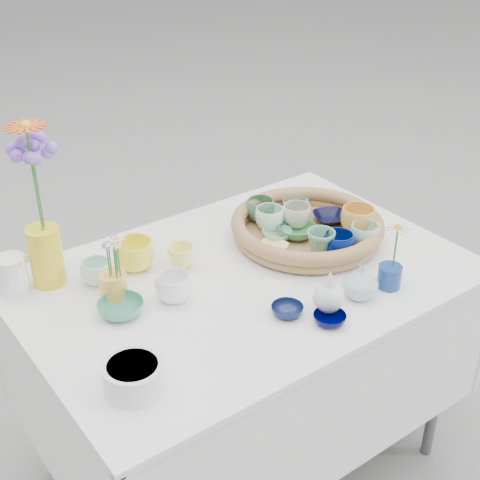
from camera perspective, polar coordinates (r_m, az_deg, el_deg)
ground at (r=2.42m, az=0.30°, el=-18.41°), size 80.00×80.00×0.00m
display_table at (r=2.42m, az=0.30°, el=-18.41°), size 1.26×0.86×0.77m
wicker_tray at (r=2.08m, az=5.73°, el=1.01°), size 0.47×0.47×0.08m
tray_ceramic_0 at (r=2.14m, az=3.22°, el=1.84°), size 0.16×0.16×0.03m
tray_ceramic_1 at (r=2.17m, az=7.74°, el=1.90°), size 0.14×0.14×0.03m
tray_ceramic_2 at (r=2.10m, az=10.01°, el=1.67°), size 0.12×0.12×0.08m
tray_ceramic_3 at (r=2.07m, az=4.89°, el=0.76°), size 0.15×0.15×0.04m
tray_ceramic_4 at (r=1.97m, az=6.89°, el=-0.26°), size 0.11×0.11×0.08m
tray_ceramic_5 at (r=2.05m, az=3.16°, el=0.46°), size 0.12×0.12×0.03m
tray_ceramic_6 at (r=2.10m, az=2.53°, el=1.85°), size 0.10×0.10×0.07m
tray_ceramic_7 at (r=2.11m, az=4.84°, el=2.06°), size 0.12×0.12×0.07m
tray_ceramic_8 at (r=2.24m, az=4.75°, el=3.08°), size 0.10×0.10×0.03m
tray_ceramic_9 at (r=1.98m, az=8.41°, el=-0.38°), size 0.12×0.12×0.07m
tray_ceramic_10 at (r=1.99m, az=2.78°, el=-0.70°), size 0.12×0.12×0.02m
tray_ceramic_11 at (r=2.03m, az=10.56°, el=0.38°), size 0.10×0.10×0.07m
tray_ceramic_12 at (r=2.15m, az=1.75°, el=2.57°), size 0.10×0.10×0.07m
loose_ceramic_0 at (r=1.94m, az=-8.98°, el=-1.28°), size 0.13×0.13×0.09m
loose_ceramic_1 at (r=1.93m, az=-5.07°, el=-1.45°), size 0.10×0.10×0.07m
loose_ceramic_2 at (r=1.77m, az=-10.14°, el=-5.77°), size 0.16×0.16×0.04m
loose_ceramic_3 at (r=1.80m, az=-5.70°, el=-4.09°), size 0.12×0.12×0.08m
loose_ceramic_4 at (r=1.75m, az=4.05°, el=-6.01°), size 0.09×0.09×0.03m
loose_ceramic_5 at (r=1.90m, az=-12.16°, el=-2.73°), size 0.11×0.11×0.07m
loose_ceramic_6 at (r=1.73m, az=7.65°, el=-6.69°), size 0.11×0.11×0.03m
fluted_bowl at (r=1.53m, az=-9.08°, el=-11.48°), size 0.18×0.18×0.07m
bud_vase_paleblue at (r=1.75m, az=7.60°, el=-4.28°), size 0.08×0.08×0.13m
bud_vase_seafoam at (r=1.82m, az=10.26°, el=-3.48°), size 0.13×0.13×0.10m
bud_vase_cobalt at (r=1.89m, az=12.64°, el=-3.06°), size 0.08×0.08×0.07m
single_daisy at (r=1.85m, az=13.13°, el=-0.58°), size 0.09×0.09×0.14m
tall_vase_yellow at (r=1.91m, az=-16.21°, el=-1.32°), size 0.10×0.10×0.17m
gerbera at (r=1.80m, az=-17.11°, el=4.89°), size 0.14×0.14×0.31m
hydrangea at (r=1.83m, az=-16.87°, el=4.08°), size 0.09×0.09×0.30m
white_pitcher at (r=1.91m, az=-18.88°, el=-2.86°), size 0.12×0.09×0.11m
daisy_cup at (r=1.82m, az=-10.76°, el=-3.92°), size 0.08×0.08×0.08m
daisy_posy at (r=1.76m, az=-10.74°, el=-1.14°), size 0.10×0.10×0.13m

